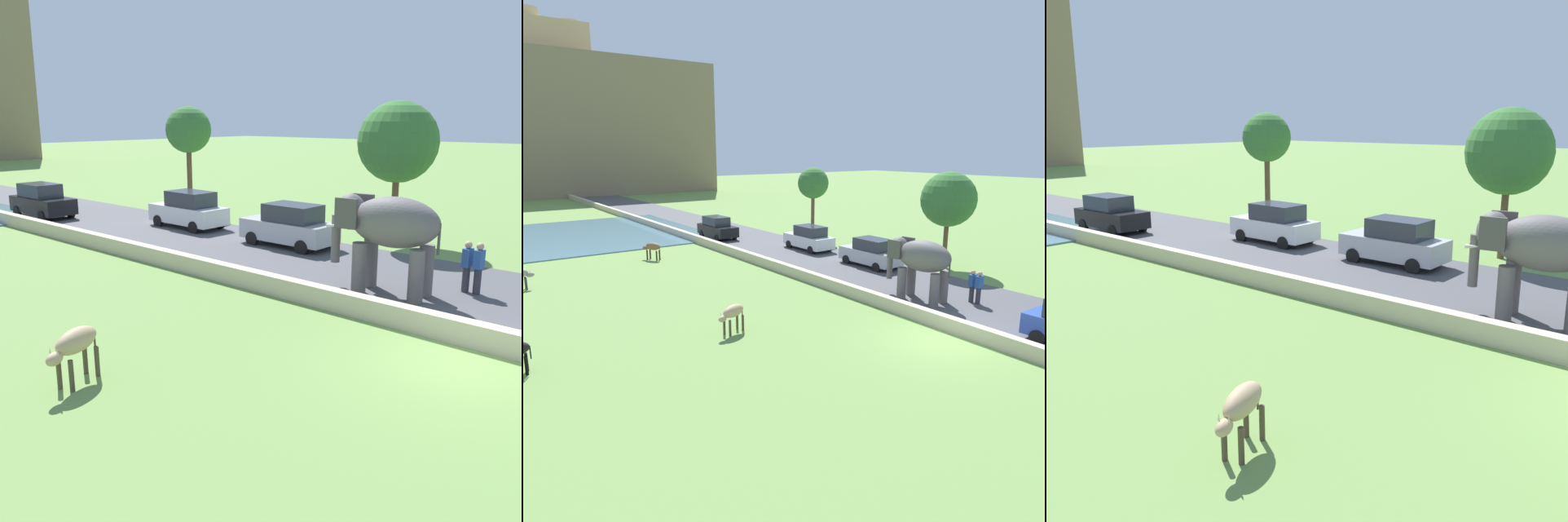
% 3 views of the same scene
% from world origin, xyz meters
% --- Properties ---
extents(ground_plane, '(220.00, 220.00, 0.00)m').
position_xyz_m(ground_plane, '(0.00, 0.00, 0.00)').
color(ground_plane, '#6B8E47').
extents(road_surface, '(7.00, 120.00, 0.06)m').
position_xyz_m(road_surface, '(5.00, 20.00, 0.03)').
color(road_surface, '#4C4C51').
rests_on(road_surface, ground).
extents(barrier_wall, '(0.40, 110.00, 0.59)m').
position_xyz_m(barrier_wall, '(1.20, 18.00, 0.30)').
color(barrier_wall, beige).
rests_on(barrier_wall, ground).
extents(elephant, '(1.76, 3.55, 2.99)m').
position_xyz_m(elephant, '(3.39, 3.90, 2.04)').
color(elephant, '#605B5B').
rests_on(elephant, ground).
extents(person_beside_elephant, '(0.36, 0.22, 1.63)m').
position_xyz_m(person_beside_elephant, '(5.14, 1.77, 0.87)').
color(person_beside_elephant, '#33333D').
rests_on(person_beside_elephant, ground).
extents(person_trailing, '(0.36, 0.22, 1.63)m').
position_xyz_m(person_trailing, '(5.12, 2.11, 0.87)').
color(person_trailing, '#33333D').
rests_on(person_trailing, ground).
extents(car_white, '(1.83, 4.02, 1.80)m').
position_xyz_m(car_white, '(6.57, 16.39, 0.90)').
color(car_white, white).
rests_on(car_white, ground).
extents(car_black, '(1.85, 4.03, 1.80)m').
position_xyz_m(car_black, '(3.42, 24.54, 0.90)').
color(car_black, black).
rests_on(car_black, ground).
extents(car_silver, '(1.81, 4.01, 1.80)m').
position_xyz_m(car_silver, '(6.58, 10.17, 0.90)').
color(car_silver, '#B7B7BC').
rests_on(car_silver, ground).
extents(cow_tan, '(1.42, 0.77, 1.15)m').
position_xyz_m(cow_tan, '(-6.04, 5.39, 0.84)').
color(cow_tan, tan).
rests_on(cow_tan, ground).
extents(cow_brown, '(1.00, 1.36, 1.15)m').
position_xyz_m(cow_brown, '(-3.80, 20.03, 0.84)').
color(cow_brown, brown).
rests_on(cow_brown, ground).
extents(tree_mid, '(2.46, 2.46, 5.78)m').
position_xyz_m(tree_mid, '(9.56, 19.69, 4.50)').
color(tree_mid, brown).
rests_on(tree_mid, ground).
extents(tree_far, '(3.34, 3.34, 5.89)m').
position_xyz_m(tree_far, '(10.27, 7.50, 4.20)').
color(tree_far, brown).
rests_on(tree_far, ground).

